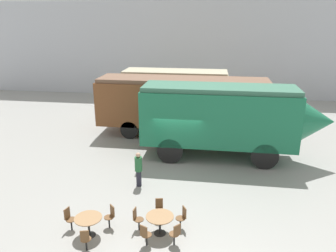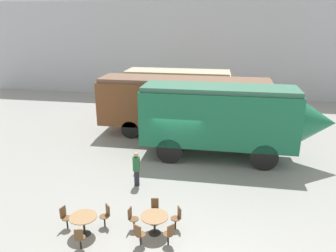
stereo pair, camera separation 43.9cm
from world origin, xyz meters
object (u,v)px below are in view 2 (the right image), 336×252
object	(u,v)px
passenger_coach_wooden	(184,102)
streamlined_locomotive	(231,117)
cafe_chair_0	(106,214)
passenger_coach_vintage	(177,90)
cafe_table_mid	(155,219)
cafe_table_near	(83,220)
visitor_person	(136,168)

from	to	relation	value
passenger_coach_wooden	streamlined_locomotive	bearing A→B (deg)	-49.43
cafe_chair_0	passenger_coach_vintage	bearing A→B (deg)	-136.62
cafe_table_mid	passenger_coach_vintage	bearing A→B (deg)	95.26
cafe_table_near	cafe_chair_0	size ratio (longest dim) A/B	1.12
streamlined_locomotive	visitor_person	distance (m)	5.86
cafe_table_near	cafe_chair_0	bearing A→B (deg)	44.67
cafe_table_near	cafe_table_mid	size ratio (longest dim) A/B	0.98
cafe_chair_0	visitor_person	world-z (taller)	visitor_person
streamlined_locomotive	passenger_coach_wooden	bearing A→B (deg)	130.57
streamlined_locomotive	cafe_table_near	bearing A→B (deg)	-123.71
passenger_coach_wooden	cafe_chair_0	xyz separation A→B (m)	(-1.53, -10.49, -1.74)
cafe_table_mid	visitor_person	world-z (taller)	visitor_person
passenger_coach_vintage	streamlined_locomotive	size ratio (longest dim) A/B	0.80
passenger_coach_wooden	cafe_table_mid	size ratio (longest dim) A/B	10.97
streamlined_locomotive	visitor_person	world-z (taller)	streamlined_locomotive
passenger_coach_vintage	visitor_person	size ratio (longest dim) A/B	4.83
streamlined_locomotive	cafe_chair_0	world-z (taller)	streamlined_locomotive
cafe_table_near	cafe_chair_0	xyz separation A→B (m)	(0.61, 0.60, -0.09)
passenger_coach_vintage	passenger_coach_wooden	distance (m)	4.35
cafe_table_mid	visitor_person	bearing A→B (deg)	115.05
visitor_person	passenger_coach_vintage	bearing A→B (deg)	88.98
passenger_coach_vintage	streamlined_locomotive	xyz separation A→B (m)	(3.99, -7.67, 0.30)
passenger_coach_vintage	visitor_person	world-z (taller)	passenger_coach_vintage
passenger_coach_wooden	streamlined_locomotive	xyz separation A→B (m)	(2.96, -3.45, 0.18)
streamlined_locomotive	cafe_chair_0	bearing A→B (deg)	-122.52
cafe_table_mid	passenger_coach_wooden	bearing A→B (deg)	91.82
passenger_coach_wooden	cafe_chair_0	bearing A→B (deg)	-98.30
passenger_coach_vintage	cafe_table_near	xyz separation A→B (m)	(-1.11, -15.32, -1.53)
passenger_coach_wooden	visitor_person	xyz separation A→B (m)	(-1.23, -7.25, -1.35)
cafe_chair_0	passenger_coach_wooden	bearing A→B (deg)	-142.97
passenger_coach_vintage	cafe_table_mid	xyz separation A→B (m)	(1.37, -14.83, -1.54)
passenger_coach_vintage	cafe_chair_0	size ratio (longest dim) A/B	9.19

